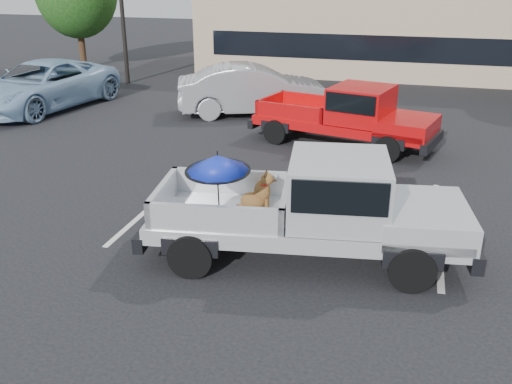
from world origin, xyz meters
TOP-DOWN VIEW (x-y plane):
  - ground at (0.00, 0.00)m, footprint 90.00×90.00m
  - stripe_left at (-3.00, 2.00)m, footprint 0.12×5.00m
  - stripe_right at (3.00, 2.00)m, footprint 0.12×5.00m
  - motel_building at (2.00, 20.99)m, footprint 20.40×8.40m
  - silver_pickup at (0.95, 0.18)m, footprint 5.91×2.75m
  - red_pickup at (0.73, 7.12)m, footprint 5.60×3.08m
  - silver_sedan at (-3.10, 10.06)m, footprint 5.51×3.63m
  - blue_suv at (-10.66, 8.80)m, footprint 3.75×6.44m

SIDE VIEW (x-z plane):
  - ground at x=0.00m, z-range 0.00..0.00m
  - stripe_left at x=-3.00m, z-range 0.00..0.01m
  - stripe_right at x=3.00m, z-range 0.00..0.01m
  - blue_suv at x=-10.66m, z-range 0.00..1.69m
  - silver_sedan at x=-3.10m, z-range 0.00..1.72m
  - red_pickup at x=0.73m, z-range 0.08..1.83m
  - silver_pickup at x=0.95m, z-range 0.02..2.08m
  - motel_building at x=2.00m, z-range 0.06..6.36m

